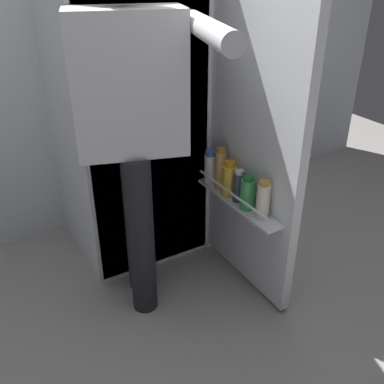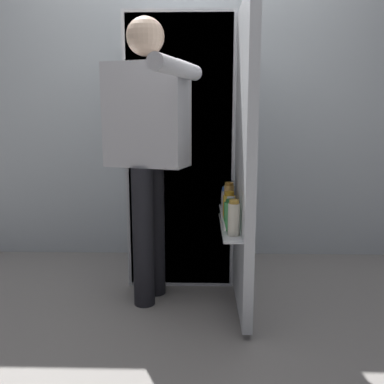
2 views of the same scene
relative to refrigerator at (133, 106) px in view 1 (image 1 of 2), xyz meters
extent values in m
plane|color=gray|center=(-0.03, -0.52, -0.84)|extent=(6.01, 6.01, 0.00)
cube|color=silver|center=(-0.03, 0.42, 0.39)|extent=(4.40, 0.10, 2.45)
cube|color=silver|center=(-0.03, 0.05, 0.00)|extent=(0.67, 0.64, 1.68)
cube|color=white|center=(-0.03, -0.27, 0.00)|extent=(0.63, 0.01, 1.64)
cube|color=white|center=(-0.03, -0.22, -0.07)|extent=(0.59, 0.09, 0.01)
cube|color=silver|center=(0.33, -0.60, 0.00)|extent=(0.05, 0.65, 1.62)
cube|color=white|center=(0.26, -0.60, -0.36)|extent=(0.10, 0.57, 0.01)
cylinder|color=silver|center=(0.22, -0.60, -0.29)|extent=(0.01, 0.55, 0.01)
cylinder|color=gold|center=(0.26, -0.52, -0.27)|extent=(0.07, 0.07, 0.15)
cylinder|color=#BC8419|center=(0.26, -0.52, -0.19)|extent=(0.05, 0.05, 0.02)
cylinder|color=green|center=(0.26, -0.67, -0.28)|extent=(0.07, 0.07, 0.15)
cylinder|color=#195B28|center=(0.26, -0.67, -0.19)|extent=(0.05, 0.05, 0.02)
cylinder|color=white|center=(0.26, -0.36, -0.27)|extent=(0.06, 0.06, 0.15)
cylinder|color=#335BB2|center=(0.26, -0.36, -0.19)|extent=(0.05, 0.05, 0.02)
cylinder|color=#EDE5CC|center=(0.27, -0.77, -0.27)|extent=(0.06, 0.06, 0.16)
cylinder|color=#B78933|center=(0.27, -0.77, -0.18)|extent=(0.05, 0.05, 0.02)
cylinder|color=#333842|center=(0.27, -0.59, -0.28)|extent=(0.06, 0.06, 0.14)
cylinder|color=silver|center=(0.27, -0.59, -0.20)|extent=(0.04, 0.04, 0.02)
cylinder|color=tan|center=(0.26, -0.44, -0.25)|extent=(0.06, 0.06, 0.20)
cylinder|color=#996623|center=(0.26, -0.44, -0.14)|extent=(0.05, 0.05, 0.02)
cylinder|color=gold|center=(-0.01, -0.22, -0.02)|extent=(0.07, 0.07, 0.08)
cylinder|color=black|center=(-0.17, -0.38, -0.44)|extent=(0.12, 0.12, 0.80)
cylinder|color=black|center=(-0.22, -0.53, -0.44)|extent=(0.12, 0.12, 0.80)
cube|color=silver|center=(-0.20, -0.45, 0.24)|extent=(0.49, 0.34, 0.57)
cylinder|color=silver|center=(-0.13, -0.24, 0.22)|extent=(0.08, 0.08, 0.53)
cylinder|color=silver|center=(-0.01, -0.75, 0.46)|extent=(0.23, 0.53, 0.08)
camera|label=1|loc=(-0.84, -2.05, 0.69)|focal=40.78mm
camera|label=2|loc=(0.11, -2.80, 0.25)|focal=39.06mm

